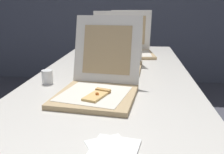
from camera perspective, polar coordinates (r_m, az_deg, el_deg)
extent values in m
cube|color=beige|center=(1.46, -0.02, -0.83)|extent=(0.94, 2.42, 0.03)
cylinder|color=#38383D|center=(2.72, -5.89, -1.23)|extent=(0.04, 0.04, 0.73)
cylinder|color=#38383D|center=(2.67, 11.24, -1.76)|extent=(0.04, 0.04, 0.73)
cube|color=tan|center=(1.14, -3.80, -4.43)|extent=(0.39, 0.39, 0.02)
cube|color=silver|center=(1.14, -4.14, -3.81)|extent=(0.35, 0.35, 0.00)
cube|color=white|center=(1.31, -1.15, 6.42)|extent=(0.36, 0.14, 0.34)
cube|color=tan|center=(1.30, -1.18, 6.30)|extent=(0.26, 0.10, 0.24)
cube|color=#E0B266|center=(1.10, -3.72, -4.34)|extent=(0.11, 0.15, 0.01)
cube|color=tan|center=(1.15, -2.07, -3.14)|extent=(0.08, 0.05, 0.02)
sphere|color=orange|center=(1.09, -3.44, -3.89)|extent=(0.02, 0.02, 0.02)
cube|color=tan|center=(1.67, 0.60, 2.27)|extent=(0.37, 0.37, 0.02)
cube|color=silver|center=(1.67, 0.94, 2.68)|extent=(0.31, 0.31, 0.00)
cube|color=white|center=(1.81, 1.48, 9.35)|extent=(0.35, 0.03, 0.35)
cube|color=tan|center=(1.81, 1.46, 9.33)|extent=(0.25, 0.02, 0.25)
cylinder|color=white|center=(1.67, 0.21, 3.65)|extent=(0.03, 0.03, 0.00)
cylinder|color=white|center=(1.67, 0.51, 3.17)|extent=(0.01, 0.00, 0.03)
cylinder|color=white|center=(1.68, 0.08, 3.24)|extent=(0.00, 0.00, 0.03)
cylinder|color=white|center=(1.66, 0.02, 3.12)|extent=(0.00, 0.00, 0.03)
cube|color=tan|center=(2.13, 4.66, 5.20)|extent=(0.40, 0.40, 0.02)
cube|color=silver|center=(2.12, 4.74, 5.48)|extent=(0.32, 0.32, 0.00)
cube|color=white|center=(2.25, 4.37, 10.61)|extent=(0.36, 0.09, 0.35)
cube|color=tan|center=(2.25, 4.36, 10.62)|extent=(0.26, 0.06, 0.25)
cube|color=#E5B74C|center=(2.10, 5.05, 5.53)|extent=(0.10, 0.13, 0.01)
cube|color=tan|center=(2.15, 4.67, 5.88)|extent=(0.08, 0.05, 0.02)
sphere|color=orange|center=(2.10, 4.47, 5.82)|extent=(0.02, 0.02, 0.02)
sphere|color=orange|center=(2.09, 5.64, 5.76)|extent=(0.02, 0.02, 0.02)
cylinder|color=white|center=(1.40, -14.63, 0.04)|extent=(0.06, 0.06, 0.07)
cylinder|color=white|center=(1.88, -6.31, 4.51)|extent=(0.06, 0.06, 0.07)
cube|color=white|center=(0.78, -0.85, -15.70)|extent=(0.16, 0.16, 0.00)
cube|color=white|center=(0.77, 0.58, -16.07)|extent=(0.16, 0.16, 0.00)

